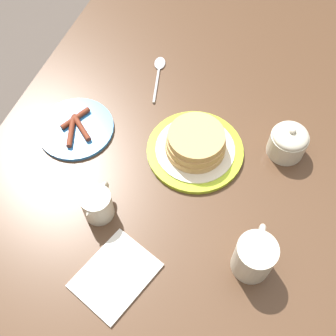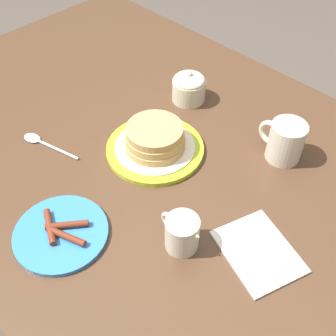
{
  "view_description": "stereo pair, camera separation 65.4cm",
  "coord_description": "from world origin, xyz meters",
  "views": [
    {
      "loc": [
        -0.61,
        -0.14,
        1.62
      ],
      "look_at": [
        -0.13,
        0.04,
        0.78
      ],
      "focal_mm": 45.0,
      "sensor_mm": 36.0,
      "label": 1
    },
    {
      "loc": [
        -0.59,
        0.5,
        1.47
      ],
      "look_at": [
        -0.13,
        0.04,
        0.78
      ],
      "focal_mm": 45.0,
      "sensor_mm": 36.0,
      "label": 2
    }
  ],
  "objects": [
    {
      "name": "coffee_mug",
      "position": [
        -0.28,
        -0.2,
        0.8
      ],
      "size": [
        0.12,
        0.08,
        0.1
      ],
      "color": "beige",
      "rests_on": "dining_table"
    },
    {
      "name": "sugar_bowl",
      "position": [
        0.03,
        -0.21,
        0.79
      ],
      "size": [
        0.09,
        0.09,
        0.09
      ],
      "color": "beige",
      "rests_on": "dining_table"
    },
    {
      "name": "side_plate_bacon",
      "position": [
        -0.09,
        0.31,
        0.76
      ],
      "size": [
        0.19,
        0.19,
        0.02
      ],
      "color": "#337AC6",
      "rests_on": "dining_table"
    },
    {
      "name": "dining_table",
      "position": [
        0.0,
        0.0,
        0.64
      ],
      "size": [
        1.42,
        0.99,
        0.75
      ],
      "color": "#4C3321",
      "rests_on": "ground_plane"
    },
    {
      "name": "ground_plane",
      "position": [
        0.0,
        0.0,
        0.0
      ],
      "size": [
        8.0,
        8.0,
        0.0
      ],
      "primitive_type": "plane",
      "color": "#51473F"
    },
    {
      "name": "creamer_pitcher",
      "position": [
        -0.28,
        0.15,
        0.79
      ],
      "size": [
        0.1,
        0.07,
        0.08
      ],
      "color": "beige",
      "rests_on": "dining_table"
    },
    {
      "name": "napkin",
      "position": [
        -0.4,
        0.06,
        0.75
      ],
      "size": [
        0.2,
        0.17,
        0.01
      ],
      "color": "silver",
      "rests_on": "dining_table"
    },
    {
      "name": "pancake_plate",
      "position": [
        -0.05,
        -0.0,
        0.78
      ],
      "size": [
        0.24,
        0.24,
        0.07
      ],
      "color": "#AAC628",
      "rests_on": "dining_table"
    },
    {
      "name": "spoon",
      "position": [
        0.17,
        0.18,
        0.75
      ],
      "size": [
        0.17,
        0.06,
        0.01
      ],
      "color": "silver",
      "rests_on": "dining_table"
    }
  ]
}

